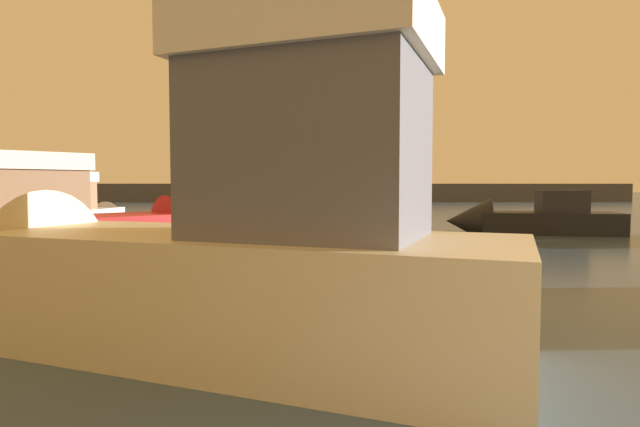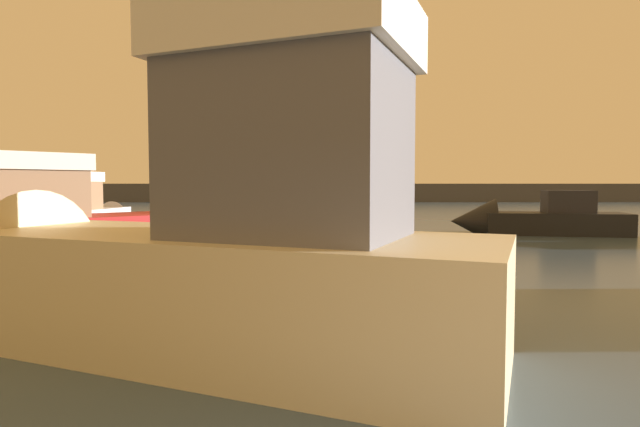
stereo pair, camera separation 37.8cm
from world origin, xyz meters
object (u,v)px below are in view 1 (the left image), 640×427
motorboat_0 (521,220)px  motorboat_2 (86,214)px  motorboat_4 (95,226)px  mooring_buoy (285,228)px  lighthouse (363,117)px  motorboat_1 (179,245)px  sailboat_moored (331,210)px

motorboat_0 → motorboat_2: 18.45m
motorboat_2 → motorboat_4: 8.03m
motorboat_2 → mooring_buoy: 9.00m
motorboat_0 → motorboat_4: (-15.17, -6.84, 0.32)m
motorboat_0 → lighthouse: bearing=92.3°
lighthouse → mooring_buoy: bearing=-100.1°
motorboat_1 → motorboat_2: bearing=116.2°
motorboat_0 → mooring_buoy: motorboat_0 is taller
sailboat_moored → motorboat_2: bearing=-145.4°
motorboat_4 → motorboat_0: bearing=24.3°
motorboat_1 → sailboat_moored: (3.16, 22.83, -0.69)m
motorboat_0 → motorboat_1: (-10.86, -14.93, 0.71)m
lighthouse → motorboat_4: 53.07m
lighthouse → motorboat_0: lighthouse is taller
mooring_buoy → motorboat_0: bearing=14.0°
motorboat_0 → sailboat_moored: sailboat_moored is taller
lighthouse → sailboat_moored: size_ratio=1.29×
lighthouse → mooring_buoy: (-8.17, -46.07, -10.08)m
lighthouse → motorboat_4: (-13.39, -50.44, -9.66)m
motorboat_1 → mooring_buoy: bearing=85.8°
motorboat_0 → mooring_buoy: 10.26m
motorboat_2 → sailboat_moored: sailboat_moored is taller
lighthouse → sailboat_moored: 37.53m
motorboat_1 → mooring_buoy: size_ratio=9.42×
motorboat_0 → motorboat_2: size_ratio=1.21×
sailboat_moored → lighthouse: bearing=80.6°
mooring_buoy → sailboat_moored: bearing=77.7°
motorboat_1 → motorboat_2: motorboat_1 is taller
motorboat_4 → motorboat_1: bearing=-61.9°
lighthouse → motorboat_0: size_ratio=2.42×
motorboat_0 → motorboat_4: 16.65m
lighthouse → motorboat_2: bearing=-111.1°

